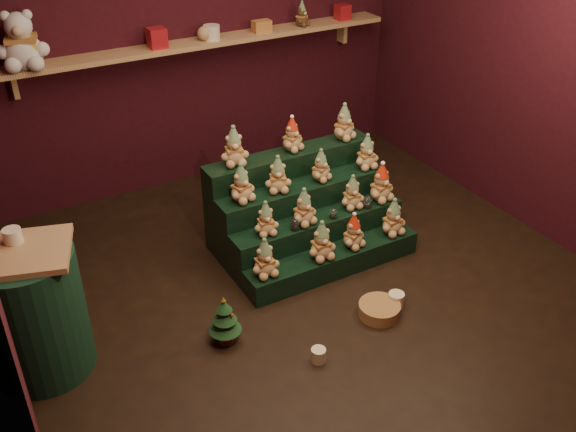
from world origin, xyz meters
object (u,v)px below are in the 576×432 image
brown_bear (302,14)px  mug_right (396,300)px  snow_globe_b (333,213)px  mini_christmas_tree (225,320)px  wicker_basket (379,310)px  snow_globe_a (295,224)px  white_bear (19,32)px  side_table (34,312)px  mug_left (318,355)px  riser_tier_front (333,262)px  snow_globe_c (367,202)px

brown_bear → mug_right: bearing=-131.8°
snow_globe_b → mini_christmas_tree: size_ratio=0.21×
wicker_basket → mug_right: bearing=6.1°
snow_globe_a → mini_christmas_tree: bearing=-149.7°
white_bear → side_table: bearing=-91.1°
mug_left → brown_bear: (1.35, 2.53, 1.38)m
snow_globe_a → brown_bear: (1.00, 1.63, 1.02)m
snow_globe_b → brown_bear: 2.04m
white_bear → brown_bear: 2.39m
snow_globe_a → snow_globe_b: 0.33m
mini_christmas_tree → mug_left: bearing=-46.5°
snow_globe_a → mug_right: size_ratio=0.80×
mini_christmas_tree → mug_right: (1.18, -0.26, -0.12)m
side_table → wicker_basket: 2.21m
riser_tier_front → wicker_basket: bearing=-89.6°
snow_globe_a → brown_bear: 2.17m
snow_globe_a → mug_right: 0.89m
mug_right → brown_bear: size_ratio=0.52×
riser_tier_front → mug_right: 0.58m
side_table → brown_bear: brown_bear is taller
mug_right → mug_left: bearing=-166.0°
mini_christmas_tree → mug_right: bearing=-12.6°
white_bear → brown_bear: white_bear is taller
snow_globe_b → mug_left: (-0.68, -0.91, -0.35)m
mug_left → snow_globe_a: bearing=68.7°
snow_globe_c → wicker_basket: 0.91m
wicker_basket → side_table: bearing=163.1°
snow_globe_b → mini_christmas_tree: 1.22m
mug_left → wicker_basket: 0.62m
riser_tier_front → brown_bear: 2.36m
white_bear → brown_bear: size_ratio=2.51×
brown_bear → mini_christmas_tree: bearing=-157.9°
wicker_basket → snow_globe_c: bearing=61.7°
riser_tier_front → mug_left: 0.95m
white_bear → snow_globe_c: bearing=-25.0°
mini_christmas_tree → brown_bear: (1.78, 2.08, 1.25)m
mug_right → wicker_basket: 0.16m
riser_tier_front → snow_globe_c: size_ratio=14.79×
side_table → mini_christmas_tree: (1.06, -0.35, -0.25)m
snow_globe_a → wicker_basket: bearing=-71.8°
side_table → mug_right: 2.35m
side_table → brown_bear: (2.84, 1.73, 1.00)m
riser_tier_front → mug_right: size_ratio=12.55×
wicker_basket → riser_tier_front: bearing=90.4°
mini_christmas_tree → riser_tier_front: bearing=16.2°
brown_bear → wicker_basket: bearing=-135.2°
snow_globe_b → mini_christmas_tree: (-1.11, -0.46, -0.22)m
snow_globe_a → snow_globe_c: size_ratio=0.94×
brown_bear → snow_globe_c: bearing=-129.9°
side_table → mug_right: bearing=1.6°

